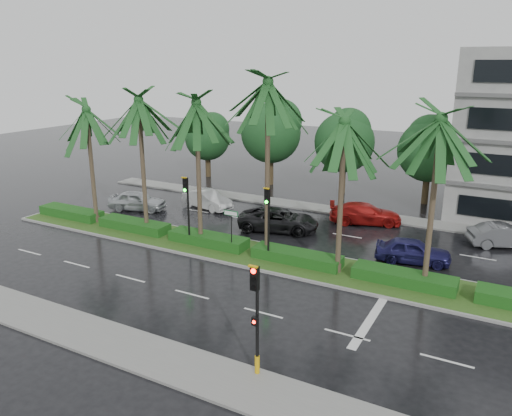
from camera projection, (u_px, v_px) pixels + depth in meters
The scene contains 18 objects.
ground at pixel (242, 260), 28.93m from camera, with size 120.00×120.00×0.00m, color black.
near_sidewalk at pixel (117, 344), 20.31m from camera, with size 40.00×2.40×0.12m, color slate.
far_sidewalk at pixel (319, 208), 39.03m from camera, with size 40.00×2.00×0.12m, color slate.
median at pixel (250, 254), 29.75m from camera, with size 36.00×4.00×0.15m.
hedge at pixel (250, 248), 29.64m from camera, with size 35.20×1.40×0.60m.
lane_markings at pixel (286, 273), 27.18m from camera, with size 34.00×13.06×0.01m.
palm_row at pixel (231, 117), 28.07m from camera, with size 26.30×4.20×10.72m.
signal_near at pixel (256, 315), 17.56m from camera, with size 0.34×0.45×4.36m.
signal_median_left at pixel (187, 201), 30.16m from camera, with size 0.34×0.42×4.36m.
signal_median_right at pixel (268, 213), 27.65m from camera, with size 0.34×0.42×4.36m.
street_sign at pixel (231, 221), 29.19m from camera, with size 0.95×0.09×2.60m.
bg_trees at pixel (352, 140), 42.13m from camera, with size 32.79×5.49×7.93m.
car_silver at pixel (137, 201), 38.53m from camera, with size 4.43×1.78×1.51m, color #B7BBC0.
car_white at pixel (207, 200), 38.98m from camera, with size 4.34×1.51×1.43m, color silver.
car_darkgrey at pixel (278, 220), 33.86m from camera, with size 5.43×2.50×1.51m, color black.
car_red at pixel (365, 214), 35.35m from camera, with size 5.02×2.04×1.46m, color #A41411.
car_blue at pixel (413, 251), 28.45m from camera, with size 4.19×1.68×1.43m, color navy.
car_grey at pixel (505, 236), 30.88m from camera, with size 4.37×1.52×1.44m, color #535558.
Camera 1 is at (13.50, -23.26, 11.11)m, focal length 35.00 mm.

